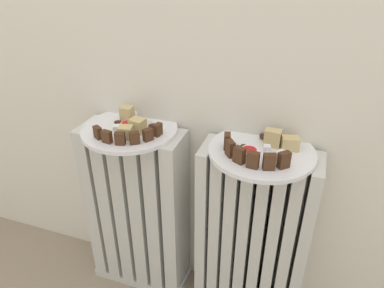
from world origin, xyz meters
name	(u,v)px	position (x,y,z in m)	size (l,w,h in m)	color
radiator_left	(138,212)	(-0.20, 0.28, 0.31)	(0.35, 0.14, 0.64)	silver
radiator_right	(252,240)	(0.20, 0.28, 0.31)	(0.35, 0.14, 0.64)	silver
plate_left	(130,129)	(-0.20, 0.28, 0.64)	(0.29, 0.29, 0.01)	white
plate_right	(262,152)	(0.20, 0.28, 0.64)	(0.29, 0.29, 0.01)	white
dark_cake_slice_left_0	(98,133)	(-0.25, 0.19, 0.67)	(0.03, 0.02, 0.04)	#472B19
dark_cake_slice_left_1	(107,137)	(-0.22, 0.18, 0.67)	(0.03, 0.02, 0.04)	#472B19
dark_cake_slice_left_2	(120,139)	(-0.18, 0.18, 0.67)	(0.03, 0.02, 0.04)	#472B19
dark_cake_slice_left_3	(135,138)	(-0.14, 0.20, 0.67)	(0.03, 0.02, 0.04)	#472B19
dark_cake_slice_left_4	(148,135)	(-0.11, 0.23, 0.67)	(0.03, 0.02, 0.04)	#472B19
dark_cake_slice_left_5	(158,130)	(-0.10, 0.26, 0.67)	(0.03, 0.02, 0.04)	#472B19
marble_cake_slice_left_0	(126,132)	(-0.18, 0.22, 0.67)	(0.04, 0.03, 0.04)	tan
marble_cake_slice_left_1	(127,114)	(-0.23, 0.32, 0.67)	(0.04, 0.03, 0.05)	tan
marble_cake_slice_left_2	(138,126)	(-0.16, 0.26, 0.67)	(0.04, 0.04, 0.04)	tan
turkish_delight_left_0	(134,115)	(-0.22, 0.35, 0.66)	(0.02, 0.02, 0.02)	white
turkish_delight_left_1	(117,129)	(-0.22, 0.24, 0.66)	(0.02, 0.02, 0.02)	white
medjool_date_left_0	(137,121)	(-0.19, 0.31, 0.66)	(0.03, 0.01, 0.02)	#3D1E0F
medjool_date_left_1	(153,126)	(-0.13, 0.30, 0.66)	(0.03, 0.02, 0.02)	#3D1E0F
medjool_date_left_2	(118,123)	(-0.24, 0.29, 0.66)	(0.02, 0.02, 0.01)	#3D1E0F
medjool_date_left_3	(126,115)	(-0.25, 0.34, 0.65)	(0.03, 0.02, 0.01)	#3D1E0F
jam_bowl_left	(127,125)	(-0.20, 0.27, 0.66)	(0.04, 0.04, 0.02)	white
dark_cake_slice_right_0	(227,141)	(0.11, 0.26, 0.67)	(0.03, 0.02, 0.04)	#472B19
dark_cake_slice_right_1	(230,148)	(0.13, 0.22, 0.67)	(0.03, 0.02, 0.04)	#472B19
dark_cake_slice_right_2	(239,155)	(0.16, 0.20, 0.67)	(0.03, 0.02, 0.04)	#472B19
dark_cake_slice_right_3	(253,160)	(0.19, 0.18, 0.67)	(0.03, 0.02, 0.04)	#472B19
dark_cake_slice_right_4	(269,162)	(0.23, 0.19, 0.67)	(0.03, 0.02, 0.04)	#472B19
dark_cake_slice_right_5	(284,160)	(0.27, 0.21, 0.67)	(0.03, 0.02, 0.04)	#472B19
marble_cake_slice_right_0	(273,138)	(0.22, 0.31, 0.67)	(0.04, 0.03, 0.05)	tan
marble_cake_slice_right_1	(290,143)	(0.27, 0.31, 0.67)	(0.05, 0.03, 0.04)	tan
turkish_delight_right_0	(270,159)	(0.23, 0.22, 0.66)	(0.02, 0.02, 0.02)	white
turkish_delight_right_1	(267,149)	(0.22, 0.27, 0.66)	(0.02, 0.02, 0.02)	white
turkish_delight_right_2	(281,156)	(0.26, 0.25, 0.66)	(0.02, 0.02, 0.02)	white
medjool_date_right_0	(262,136)	(0.19, 0.34, 0.66)	(0.02, 0.02, 0.02)	#3D1E0F
medjool_date_right_1	(243,147)	(0.15, 0.27, 0.66)	(0.02, 0.02, 0.01)	#3D1E0F
medjool_date_right_2	(279,135)	(0.24, 0.36, 0.66)	(0.02, 0.02, 0.02)	#3D1E0F
medjool_date_right_3	(289,139)	(0.27, 0.35, 0.66)	(0.03, 0.02, 0.02)	#3D1E0F
jam_bowl_right	(249,153)	(0.17, 0.23, 0.66)	(0.05, 0.05, 0.02)	white
fork	(142,127)	(-0.16, 0.29, 0.65)	(0.03, 0.11, 0.00)	silver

